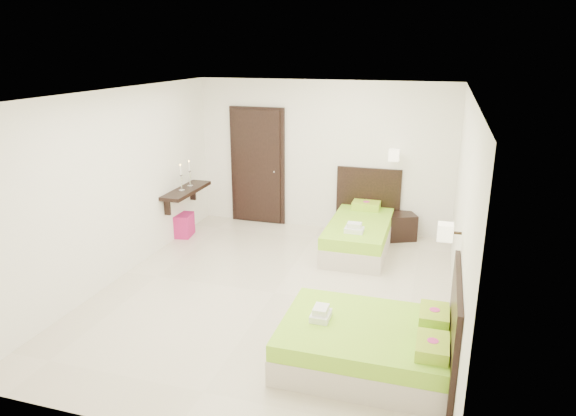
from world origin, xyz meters
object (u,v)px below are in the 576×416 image
(bed_single, at_px, (360,232))
(bed_double, at_px, (373,343))
(ottoman, at_px, (180,225))
(nightstand, at_px, (399,226))

(bed_single, distance_m, bed_double, 3.23)
(bed_single, distance_m, ottoman, 3.07)
(bed_double, xyz_separation_m, ottoman, (-3.70, 2.85, -0.06))
(nightstand, bearing_deg, ottoman, 170.29)
(bed_double, bearing_deg, nightstand, 91.21)
(ottoman, bearing_deg, nightstand, 14.75)
(bed_single, height_order, ottoman, bed_single)
(ottoman, bearing_deg, bed_double, -37.65)
(bed_single, relative_size, ottoman, 4.72)
(bed_single, bearing_deg, ottoman, -174.21)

